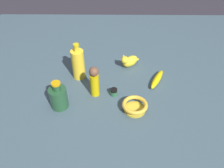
{
  "coord_description": "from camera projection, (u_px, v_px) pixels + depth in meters",
  "views": [
    {
      "loc": [
        0.96,
        0.01,
        0.88
      ],
      "look_at": [
        0.0,
        0.0,
        0.05
      ],
      "focal_mm": 37.13,
      "sensor_mm": 36.0,
      "label": 1
    }
  ],
  "objects": [
    {
      "name": "person_figure_adult",
      "position": [
        94.0,
        81.0,
        1.22
      ],
      "size": [
        0.07,
        0.07,
        0.18
      ],
      "color": "#C1A609",
      "rests_on": "ground"
    },
    {
      "name": "ground",
      "position": [
        112.0,
        91.0,
        1.3
      ],
      "size": [
        2.0,
        2.0,
        0.0
      ],
      "primitive_type": "plane",
      "color": "#384C56"
    },
    {
      "name": "nail_polish_jar",
      "position": [
        114.0,
        92.0,
        1.26
      ],
      "size": [
        0.04,
        0.04,
        0.04
      ],
      "color": "#2C613E",
      "rests_on": "ground"
    },
    {
      "name": "bottle_tall",
      "position": [
        78.0,
        64.0,
        1.33
      ],
      "size": [
        0.07,
        0.07,
        0.23
      ],
      "color": "gold",
      "rests_on": "ground"
    },
    {
      "name": "banana",
      "position": [
        157.0,
        79.0,
        1.34
      ],
      "size": [
        0.18,
        0.11,
        0.04
      ],
      "primitive_type": "ellipsoid",
      "rotation": [
        0.0,
        0.0,
        2.67
      ],
      "color": "gold",
      "rests_on": "ground"
    },
    {
      "name": "cat_figurine",
      "position": [
        129.0,
        61.0,
        1.45
      ],
      "size": [
        0.11,
        0.12,
        0.1
      ],
      "color": "gold",
      "rests_on": "ground"
    },
    {
      "name": "bowl",
      "position": [
        135.0,
        106.0,
        1.17
      ],
      "size": [
        0.13,
        0.13,
        0.05
      ],
      "color": "gold",
      "rests_on": "ground"
    },
    {
      "name": "bottle_short",
      "position": [
        59.0,
        97.0,
        1.17
      ],
      "size": [
        0.09,
        0.09,
        0.16
      ],
      "color": "#20492B",
      "rests_on": "ground"
    }
  ]
}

